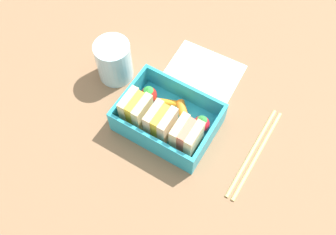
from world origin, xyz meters
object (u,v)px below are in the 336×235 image
object	(u,v)px
sandwich_center	(136,110)
strawberry_far_left	(149,94)
carrot_stick_far_left	(167,102)
folded_napkin	(205,72)
strawberry_left	(202,124)
carrot_stick_left	(183,112)
sandwich_center_left	(161,123)
sandwich_left	(186,137)
chopstick_pair	(255,152)
drinking_glass	(114,61)

from	to	relation	value
sandwich_center	strawberry_far_left	bearing A→B (deg)	-84.53
carrot_stick_far_left	folded_napkin	world-z (taller)	carrot_stick_far_left
strawberry_left	carrot_stick_left	size ratio (longest dim) A/B	0.76
sandwich_center_left	folded_napkin	world-z (taller)	sandwich_center_left
sandwich_left	sandwich_center	distance (cm)	9.96
chopstick_pair	strawberry_left	bearing A→B (deg)	5.88
sandwich_center_left	drinking_glass	bearing A→B (deg)	-25.30
sandwich_center_left	chopstick_pair	bearing A→B (deg)	-161.28
carrot_stick_far_left	chopstick_pair	xyz separation A→B (cm)	(-17.95, 0.07, -1.41)
strawberry_left	carrot_stick_left	world-z (taller)	strawberry_left
strawberry_far_left	folded_napkin	distance (cm)	13.01
sandwich_left	strawberry_far_left	size ratio (longest dim) A/B	1.77
drinking_glass	folded_napkin	size ratio (longest dim) A/B	0.59
sandwich_center	carrot_stick_left	xyz separation A→B (cm)	(-6.50, -4.99, -2.39)
strawberry_left	chopstick_pair	world-z (taller)	strawberry_left
sandwich_center	strawberry_far_left	world-z (taller)	sandwich_center
folded_napkin	sandwich_left	bearing A→B (deg)	106.71
chopstick_pair	folded_napkin	distance (cm)	18.98
strawberry_far_left	chopstick_pair	size ratio (longest dim) A/B	0.19
sandwich_left	sandwich_center	size ratio (longest dim) A/B	1.00
sandwich_center_left	drinking_glass	size ratio (longest dim) A/B	0.77
sandwich_center_left	folded_napkin	xyz separation A→B (cm)	(-0.15, -16.07, -4.19)
sandwich_left	drinking_glass	bearing A→B (deg)	-19.36
carrot_stick_left	drinking_glass	bearing A→B (deg)	-6.54
sandwich_center_left	carrot_stick_left	distance (cm)	5.74
sandwich_center	carrot_stick_far_left	size ratio (longest dim) A/B	1.54
folded_napkin	strawberry_left	bearing A→B (deg)	114.93
sandwich_center	folded_napkin	size ratio (longest dim) A/B	0.46
carrot_stick_left	strawberry_left	bearing A→B (deg)	170.57
strawberry_left	strawberry_far_left	world-z (taller)	strawberry_far_left
strawberry_far_left	sandwich_center	bearing A→B (deg)	95.47
carrot_stick_far_left	sandwich_left	bearing A→B (deg)	142.60
sandwich_center	drinking_glass	size ratio (longest dim) A/B	0.77
strawberry_far_left	chopstick_pair	bearing A→B (deg)	-177.96
sandwich_center	strawberry_left	size ratio (longest dim) A/B	1.83
drinking_glass	folded_napkin	bearing A→B (deg)	-147.63
chopstick_pair	folded_napkin	world-z (taller)	chopstick_pair
sandwich_left	strawberry_left	xyz separation A→B (cm)	(-0.64, -4.31, -1.62)
strawberry_left	chopstick_pair	distance (cm)	10.54
carrot_stick_far_left	chopstick_pair	size ratio (longest dim) A/B	0.22
carrot_stick_left	carrot_stick_far_left	world-z (taller)	carrot_stick_left
strawberry_far_left	folded_napkin	size ratio (longest dim) A/B	0.26
carrot_stick_far_left	drinking_glass	distance (cm)	12.61
sandwich_center	drinking_glass	distance (cm)	11.66
strawberry_left	strawberry_far_left	xyz separation A→B (cm)	(11.04, -0.29, 0.05)
sandwich_center	sandwich_center_left	bearing A→B (deg)	180.00
sandwich_center_left	chopstick_pair	world-z (taller)	sandwich_center_left
folded_napkin	sandwich_center_left	bearing A→B (deg)	89.45
carrot_stick_left	folded_napkin	world-z (taller)	carrot_stick_left
sandwich_left	chopstick_pair	size ratio (longest dim) A/B	0.33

